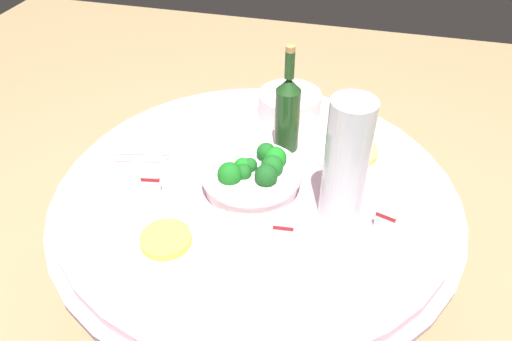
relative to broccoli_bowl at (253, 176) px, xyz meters
The scene contains 12 objects.
ground_plane 0.78m from the broccoli_bowl, 106.65° to the right, with size 6.00×6.00×0.00m, color tan.
buffet_table 0.41m from the broccoli_bowl, 106.65° to the right, with size 1.16×1.16×0.74m.
broccoli_bowl is the anchor object (origin of this frame).
plate_stack 0.40m from the broccoli_bowl, 92.98° to the right, with size 0.21×0.21×0.08m.
wine_bottle 0.24m from the broccoli_bowl, 103.11° to the right, with size 0.07×0.07×0.34m.
decorative_fruit_vase 0.27m from the broccoli_bowl, behind, with size 0.11×0.11×0.34m.
serving_tongs 0.36m from the broccoli_bowl, ahead, with size 0.17×0.08×0.01m.
food_plate_fried_egg 0.31m from the broccoli_bowl, 60.56° to the left, with size 0.22×0.22×0.03m.
food_plate_noodles 0.33m from the broccoli_bowl, 139.78° to the right, with size 0.22×0.22×0.03m.
label_placard_front 0.21m from the broccoli_bowl, 125.20° to the left, with size 0.05×0.01×0.05m.
label_placard_mid 0.37m from the broccoli_bowl, 168.68° to the left, with size 0.05×0.02×0.05m.
label_placard_rear 0.28m from the broccoli_bowl, 18.22° to the left, with size 0.05×0.02×0.05m.
Camera 1 is at (-0.27, 1.02, 1.64)m, focal length 34.30 mm.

